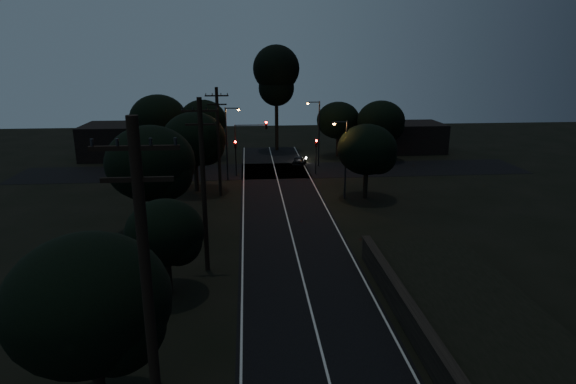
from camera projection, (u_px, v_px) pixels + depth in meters
road_surface at (282, 196)px, 47.09m from camera, size 60.00×70.00×0.03m
retaining_wall at (509, 364)px, 20.62m from camera, size 6.93×26.00×1.60m
utility_pole_near at (150, 326)px, 13.16m from camera, size 2.20×0.30×12.00m
utility_pole_mid at (203, 184)px, 29.58m from camera, size 2.20×0.30×11.00m
utility_pole_far at (218, 141)px, 45.94m from camera, size 2.20×0.30×10.50m
tree_left_a at (94, 307)px, 17.05m from camera, size 5.86×5.86×7.41m
tree_left_b at (168, 234)px, 27.05m from camera, size 4.44×4.44×5.65m
tree_left_c at (154, 165)px, 35.89m from camera, size 6.66×6.66×8.41m
tree_left_d at (196, 141)px, 47.63m from camera, size 6.31×6.31×8.00m
tree_far_nw at (205, 121)px, 62.96m from camera, size 6.13×6.13×7.76m
tree_far_w at (160, 120)px, 58.52m from camera, size 6.89×6.89×8.78m
tree_far_ne at (340, 121)px, 64.50m from camera, size 5.82×5.82×7.36m
tree_far_e at (383, 122)px, 61.96m from camera, size 6.11×6.11×7.75m
tree_right_a at (369, 151)px, 45.30m from camera, size 5.64×5.64×7.17m
tall_pine at (276, 75)px, 67.12m from camera, size 6.49×6.49×14.75m
building_left at (123, 141)px, 64.85m from camera, size 10.00×8.00×4.40m
building_right at (409, 137)px, 69.13m from camera, size 9.00×7.00×4.00m
signal_left at (236, 151)px, 54.43m from camera, size 0.28×0.35×4.10m
signal_right at (316, 150)px, 55.18m from camera, size 0.28×0.35×4.10m
signal_mast at (250, 138)px, 54.16m from camera, size 3.70×0.35×6.25m
streetlight_a at (228, 139)px, 51.97m from camera, size 1.66×0.26×8.00m
streetlight_b at (317, 129)px, 58.59m from camera, size 1.66×0.26×8.00m
streetlight_c at (344, 154)px, 45.30m from camera, size 1.46×0.26×7.50m
car at (299, 160)px, 60.34m from camera, size 2.29×3.72×1.18m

